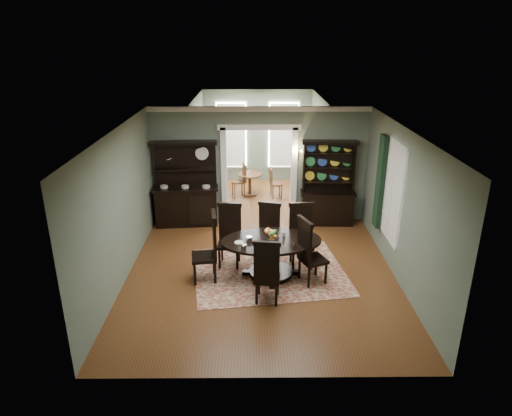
{
  "coord_description": "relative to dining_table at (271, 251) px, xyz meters",
  "views": [
    {
      "loc": [
        -0.17,
        -8.29,
        4.69
      ],
      "look_at": [
        -0.1,
        0.6,
        1.26
      ],
      "focal_mm": 32.0,
      "sensor_mm": 36.0,
      "label": 1
    }
  ],
  "objects": [
    {
      "name": "parlor_table",
      "position": [
        -0.45,
        4.94,
        -0.11
      ],
      "size": [
        0.74,
        0.74,
        0.68
      ],
      "color": "#593019",
      "rests_on": "parlor_floor"
    },
    {
      "name": "dining_table",
      "position": [
        0.0,
        0.0,
        0.0
      ],
      "size": [
        2.14,
        2.05,
        0.8
      ],
      "rotation": [
        0.0,
        0.0,
        0.1
      ],
      "color": "black",
      "rests_on": "rug"
    },
    {
      "name": "chair_end_right",
      "position": [
        0.71,
        -0.32,
        0.17
      ],
      "size": [
        0.64,
        0.66,
        1.39
      ],
      "rotation": [
        0.0,
        0.0,
        -1.17
      ],
      "color": "black",
      "rests_on": "rug"
    },
    {
      "name": "centerpiece",
      "position": [
        0.01,
        0.0,
        0.31
      ],
      "size": [
        1.41,
        0.91,
        0.23
      ],
      "color": "silver",
      "rests_on": "dining_table"
    },
    {
      "name": "chair_far_right",
      "position": [
        0.65,
        0.51,
        0.16
      ],
      "size": [
        0.53,
        0.51,
        1.37
      ],
      "rotation": [
        0.0,
        0.0,
        3.19
      ],
      "color": "black",
      "rests_on": "rug"
    },
    {
      "name": "chair_near",
      "position": [
        -0.12,
        -1.05,
        0.13
      ],
      "size": [
        0.53,
        0.51,
        1.3
      ],
      "rotation": [
        0.0,
        0.0,
        -0.13
      ],
      "color": "black",
      "rests_on": "rug"
    },
    {
      "name": "welsh_dresser",
      "position": [
        1.56,
        2.76,
        0.23
      ],
      "size": [
        1.42,
        0.57,
        2.18
      ],
      "rotation": [
        0.0,
        0.0,
        -0.04
      ],
      "color": "black",
      "rests_on": "floor"
    },
    {
      "name": "doorway_trim",
      "position": [
        -0.2,
        3.0,
        1.06
      ],
      "size": [
        2.08,
        0.25,
        2.57
      ],
      "color": "white",
      "rests_on": "floor"
    },
    {
      "name": "sideboard",
      "position": [
        -2.08,
        2.74,
        0.2
      ],
      "size": [
        1.69,
        0.72,
        2.17
      ],
      "rotation": [
        0.0,
        0.0,
        0.08
      ],
      "color": "black",
      "rests_on": "floor"
    },
    {
      "name": "rug",
      "position": [
        -0.02,
        0.13,
        -0.55
      ],
      "size": [
        3.39,
        2.88,
        0.01
      ],
      "primitive_type": "cube",
      "rotation": [
        0.0,
        0.0,
        0.14
      ],
      "color": "maroon",
      "rests_on": "floor"
    },
    {
      "name": "chair_far_mid",
      "position": [
        -0.03,
        0.73,
        0.13
      ],
      "size": [
        0.58,
        0.56,
        1.3
      ],
      "rotation": [
        0.0,
        0.0,
        2.89
      ],
      "color": "black",
      "rests_on": "rug"
    },
    {
      "name": "room",
      "position": [
        -0.2,
        0.04,
        1.02
      ],
      "size": [
        5.51,
        6.01,
        3.01
      ],
      "color": "brown",
      "rests_on": "ground"
    },
    {
      "name": "parlor",
      "position": [
        -0.2,
        5.53,
        0.96
      ],
      "size": [
        3.51,
        3.5,
        3.01
      ],
      "color": "brown",
      "rests_on": "ground"
    },
    {
      "name": "parlor_chair_left",
      "position": [
        -0.73,
        4.84,
        -0.02
      ],
      "size": [
        0.46,
        0.45,
        1.01
      ],
      "rotation": [
        0.0,
        0.0,
        1.83
      ],
      "color": "#593019",
      "rests_on": "parlor_floor"
    },
    {
      "name": "right_window",
      "position": [
        2.49,
        0.92,
        1.04
      ],
      "size": [
        0.15,
        1.47,
        2.12
      ],
      "color": "white",
      "rests_on": "wall_right"
    },
    {
      "name": "wall_sconce",
      "position": [
        0.75,
        2.84,
        1.33
      ],
      "size": [
        0.27,
        0.21,
        0.21
      ],
      "color": "#C97E35",
      "rests_on": "back_wall_right"
    },
    {
      "name": "chair_far_left",
      "position": [
        -0.86,
        0.56,
        0.15
      ],
      "size": [
        0.54,
        0.51,
        1.35
      ],
      "rotation": [
        0.0,
        0.0,
        3.06
      ],
      "color": "black",
      "rests_on": "rug"
    },
    {
      "name": "chair_end_left",
      "position": [
        -1.22,
        -0.15,
        0.2
      ],
      "size": [
        0.57,
        0.59,
        1.43
      ],
      "rotation": [
        0.0,
        0.0,
        1.71
      ],
      "color": "black",
      "rests_on": "rug"
    },
    {
      "name": "parlor_chair_right",
      "position": [
        0.28,
        4.71,
        -0.07
      ],
      "size": [
        0.41,
        0.39,
        0.91
      ],
      "rotation": [
        0.0,
        0.0,
        -1.39
      ],
      "color": "#593019",
      "rests_on": "parlor_floor"
    }
  ]
}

